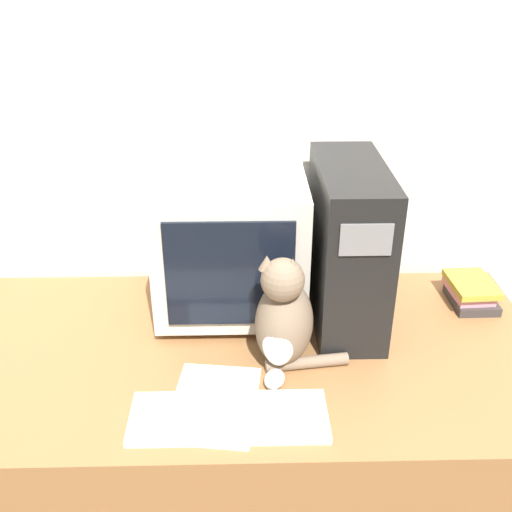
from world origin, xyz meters
TOP-DOWN VIEW (x-y plane):
  - wall_back at (0.00, 0.91)m, footprint 7.00×0.05m
  - desk at (0.00, 0.42)m, footprint 1.74×0.84m
  - crt_monitor at (-0.02, 0.63)m, footprint 0.44×0.37m
  - computer_tower at (0.32, 0.59)m, footprint 0.19×0.46m
  - keyboard at (-0.02, 0.14)m, footprint 0.48×0.17m
  - cat at (0.12, 0.36)m, footprint 0.28×0.26m
  - book_stack at (0.73, 0.65)m, footprint 0.14×0.19m
  - pen at (-0.10, 0.22)m, footprint 0.15×0.05m
  - paper_sheet at (-0.06, 0.20)m, footprint 0.25×0.32m

SIDE VIEW (x-z plane):
  - desk at x=0.00m, z-range 0.00..0.71m
  - paper_sheet at x=-0.06m, z-range 0.71..0.72m
  - pen at x=-0.10m, z-range 0.71..0.72m
  - keyboard at x=-0.02m, z-range 0.71..0.74m
  - book_stack at x=0.73m, z-range 0.71..0.79m
  - cat at x=0.12m, z-range 0.69..1.02m
  - crt_monitor at x=-0.02m, z-range 0.72..1.15m
  - computer_tower at x=0.32m, z-range 0.71..1.19m
  - wall_back at x=0.00m, z-range 0.00..2.50m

